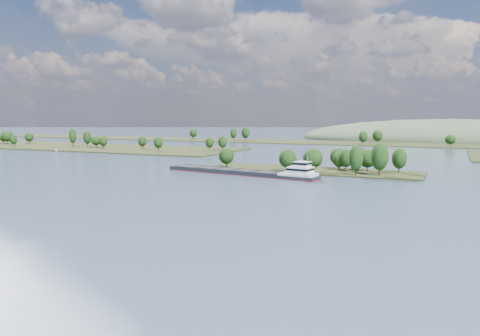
% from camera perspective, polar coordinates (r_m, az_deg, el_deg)
% --- Properties ---
extents(ground, '(1800.00, 1800.00, 0.00)m').
position_cam_1_polar(ground, '(162.86, 2.71, -2.67)').
color(ground, '#313F55').
rests_on(ground, ground).
extents(tree_island, '(100.00, 30.80, 15.23)m').
position_cam_1_polar(tree_island, '(215.94, 10.07, 0.53)').
color(tree_island, black).
rests_on(tree_island, ground).
extents(left_bank, '(300.00, 80.00, 16.10)m').
position_cam_1_polar(left_bank, '(409.54, -20.53, 2.55)').
color(left_bank, black).
rests_on(left_bank, ground).
extents(back_shoreline, '(900.00, 60.00, 15.13)m').
position_cam_1_polar(back_shoreline, '(433.10, 17.56, 2.84)').
color(back_shoreline, black).
rests_on(back_shoreline, ground).
extents(hill_west, '(320.00, 160.00, 44.00)m').
position_cam_1_polar(hill_west, '(530.14, 24.42, 3.10)').
color(hill_west, '#3C4B33').
rests_on(hill_west, ground).
extents(cargo_barge, '(74.62, 20.74, 10.03)m').
position_cam_1_polar(cargo_barge, '(202.46, 1.15, -0.51)').
color(cargo_barge, black).
rests_on(cargo_barge, ground).
extents(motorboat, '(5.70, 5.28, 2.19)m').
position_cam_1_polar(motorboat, '(353.96, -21.47, 2.01)').
color(motorboat, silver).
rests_on(motorboat, ground).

